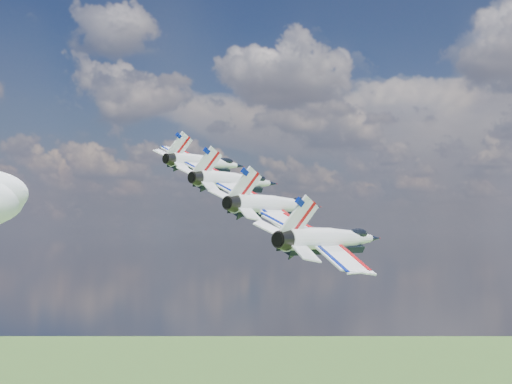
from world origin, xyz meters
The scene contains 4 objects.
jet_0 centered at (-4.11, 27.56, 156.08)m, with size 9.40×13.91×4.16m, color white, non-canonical shape.
jet_1 centered at (5.10, 20.68, 153.07)m, with size 9.40×13.91×4.16m, color white, non-canonical shape.
jet_2 centered at (14.31, 13.79, 150.05)m, with size 9.40×13.91×4.16m, color white, non-canonical shape.
jet_3 centered at (23.52, 6.90, 147.04)m, with size 9.40×13.91×4.16m, color white, non-canonical shape.
Camera 1 is at (48.35, -42.78, 147.64)m, focal length 50.00 mm.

